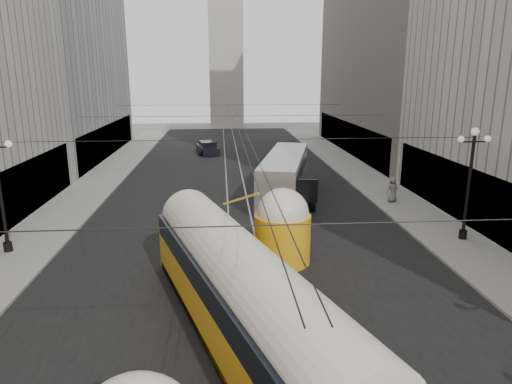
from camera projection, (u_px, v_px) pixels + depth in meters
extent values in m
cube|color=black|center=(235.00, 186.00, 39.32)|extent=(20.00, 85.00, 0.02)
cube|color=gray|center=(103.00, 178.00, 41.79)|extent=(4.00, 72.00, 0.15)
cube|color=gray|center=(360.00, 174.00, 43.57)|extent=(4.00, 72.00, 0.15)
cube|color=gray|center=(227.00, 186.00, 39.27)|extent=(0.12, 85.00, 0.04)
cube|color=gray|center=(244.00, 185.00, 39.38)|extent=(0.12, 85.00, 0.04)
cube|color=black|center=(23.00, 190.00, 29.58)|extent=(0.10, 18.00, 3.60)
cube|color=#999999|center=(44.00, 30.00, 49.30)|extent=(12.00, 28.00, 28.00)
cube|color=black|center=(110.00, 139.00, 52.74)|extent=(0.10, 25.20, 3.60)
cube|color=black|center=(455.00, 190.00, 29.73)|extent=(0.10, 18.00, 3.60)
cube|color=#514C47|center=(405.00, 14.00, 51.76)|extent=(12.00, 32.00, 32.00)
cube|color=black|center=(348.00, 137.00, 54.82)|extent=(0.10, 28.80, 3.60)
cube|color=#B2AFA8|center=(226.00, 59.00, 82.17)|extent=(6.00, 6.00, 24.00)
cylinder|color=black|center=(1.00, 197.00, 23.60)|extent=(0.18, 0.18, 6.00)
cylinder|color=black|center=(8.00, 247.00, 24.29)|extent=(0.44, 0.44, 0.50)
sphere|color=white|center=(9.00, 144.00, 22.97)|extent=(0.36, 0.36, 0.36)
cylinder|color=black|center=(468.00, 188.00, 25.47)|extent=(0.18, 0.18, 6.00)
cylinder|color=black|center=(463.00, 234.00, 26.16)|extent=(0.44, 0.44, 0.50)
cylinder|color=black|center=(474.00, 142.00, 24.82)|extent=(1.60, 0.08, 0.08)
sphere|color=white|center=(475.00, 132.00, 24.68)|extent=(0.44, 0.44, 0.44)
sphere|color=white|center=(461.00, 139.00, 24.73)|extent=(0.36, 0.36, 0.36)
sphere|color=white|center=(488.00, 139.00, 24.84)|extent=(0.36, 0.36, 0.36)
cylinder|color=black|center=(273.00, 225.00, 10.31)|extent=(25.00, 0.03, 0.03)
cylinder|color=black|center=(243.00, 140.00, 23.82)|extent=(25.00, 0.03, 0.03)
cylinder|color=black|center=(235.00, 116.00, 37.34)|extent=(25.00, 0.03, 0.03)
cylinder|color=black|center=(231.00, 105.00, 50.85)|extent=(25.00, 0.03, 0.03)
cylinder|color=black|center=(233.00, 114.00, 41.25)|extent=(0.03, 72.00, 0.03)
cylinder|color=black|center=(238.00, 114.00, 41.28)|extent=(0.03, 72.00, 0.03)
cube|color=#F4A915|center=(243.00, 314.00, 15.99)|extent=(7.46, 15.37, 1.85)
cube|color=black|center=(243.00, 336.00, 16.21)|extent=(7.31, 14.94, 0.33)
cube|color=black|center=(243.00, 283.00, 15.69)|extent=(7.40, 15.16, 0.93)
cylinder|color=silver|center=(243.00, 274.00, 15.61)|extent=(7.07, 15.05, 2.51)
cylinder|color=#F4A915|center=(282.00, 239.00, 23.04)|extent=(2.83, 2.83, 2.51)
sphere|color=silver|center=(283.00, 214.00, 22.71)|extent=(2.61, 2.61, 2.61)
cube|color=#ABAEB0|center=(285.00, 175.00, 35.69)|extent=(5.70, 13.18, 3.23)
cube|color=black|center=(285.00, 168.00, 35.55)|extent=(5.61, 12.75, 1.18)
cube|color=black|center=(298.00, 190.00, 29.41)|extent=(2.43, 0.69, 1.51)
cylinder|color=black|center=(274.00, 204.00, 31.69)|extent=(0.30, 1.08, 1.08)
cylinder|color=black|center=(312.00, 204.00, 31.89)|extent=(0.30, 1.08, 1.08)
cylinder|color=black|center=(263.00, 177.00, 40.05)|extent=(0.30, 1.08, 1.08)
cylinder|color=black|center=(293.00, 177.00, 40.25)|extent=(0.30, 1.08, 1.08)
cube|color=white|center=(283.00, 159.00, 48.72)|extent=(2.42, 4.74, 0.81)
cube|color=black|center=(283.00, 154.00, 48.58)|extent=(1.94, 2.68, 0.76)
cylinder|color=black|center=(277.00, 164.00, 47.21)|extent=(0.22, 0.65, 0.65)
cylinder|color=black|center=(293.00, 164.00, 47.33)|extent=(0.22, 0.65, 0.65)
cylinder|color=black|center=(274.00, 158.00, 50.19)|extent=(0.22, 0.65, 0.65)
cylinder|color=black|center=(289.00, 158.00, 50.31)|extent=(0.22, 0.65, 0.65)
cube|color=black|center=(208.00, 149.00, 55.03)|extent=(2.97, 5.12, 0.85)
cube|color=black|center=(207.00, 144.00, 54.87)|extent=(2.27, 2.96, 0.81)
cylinder|color=black|center=(200.00, 153.00, 53.42)|extent=(0.22, 0.68, 0.68)
cylinder|color=black|center=(215.00, 153.00, 53.56)|extent=(0.22, 0.68, 0.68)
cylinder|color=black|center=(201.00, 149.00, 56.58)|extent=(0.22, 0.68, 0.68)
cylinder|color=black|center=(215.00, 149.00, 56.71)|extent=(0.22, 0.68, 0.68)
imported|color=slate|center=(393.00, 190.00, 33.56)|extent=(1.03, 0.79, 1.86)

